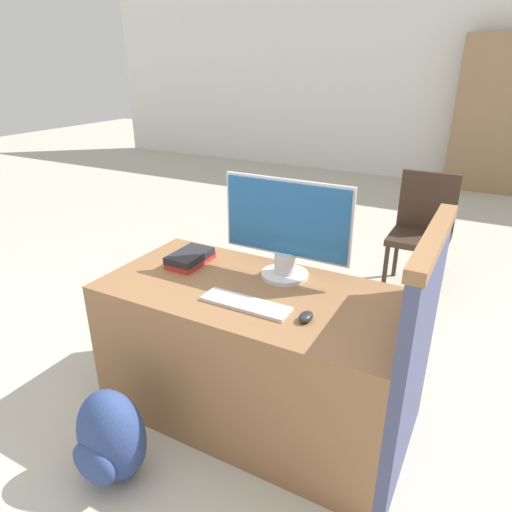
% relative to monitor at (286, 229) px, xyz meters
% --- Properties ---
extents(ground_plane, '(20.00, 20.00, 0.00)m').
position_rel_monitor_xyz_m(ground_plane, '(-0.07, -0.57, -0.98)').
color(ground_plane, '#BCB7A8').
extents(wall_back, '(12.00, 0.06, 2.80)m').
position_rel_monitor_xyz_m(wall_back, '(-0.07, 5.55, 0.42)').
color(wall_back, white).
rests_on(wall_back, ground_plane).
extents(desk, '(1.46, 0.73, 0.73)m').
position_rel_monitor_xyz_m(desk, '(-0.07, -0.20, -0.61)').
color(desk, '#8C603D').
rests_on(desk, ground_plane).
extents(carrel_divider, '(0.07, 0.78, 1.14)m').
position_rel_monitor_xyz_m(carrel_divider, '(0.68, -0.17, -0.40)').
color(carrel_divider, '#474C70').
rests_on(carrel_divider, ground_plane).
extents(monitor, '(0.65, 0.24, 0.49)m').
position_rel_monitor_xyz_m(monitor, '(0.00, 0.00, 0.00)').
color(monitor, silver).
rests_on(monitor, desk).
extents(keyboard, '(0.41, 0.12, 0.02)m').
position_rel_monitor_xyz_m(keyboard, '(-0.03, -0.35, -0.24)').
color(keyboard, silver).
rests_on(keyboard, desk).
extents(mouse, '(0.05, 0.09, 0.04)m').
position_rel_monitor_xyz_m(mouse, '(0.26, -0.34, -0.23)').
color(mouse, '#262626').
rests_on(mouse, desk).
extents(book_stack, '(0.16, 0.27, 0.07)m').
position_rel_monitor_xyz_m(book_stack, '(-0.51, -0.10, -0.22)').
color(book_stack, '#B72D28').
rests_on(book_stack, desk).
extents(backpack, '(0.32, 0.28, 0.46)m').
position_rel_monitor_xyz_m(backpack, '(-0.41, -0.86, -0.76)').
color(backpack, navy).
rests_on(backpack, ground_plane).
extents(far_chair, '(0.44, 0.44, 0.93)m').
position_rel_monitor_xyz_m(far_chair, '(0.39, 1.73, -0.46)').
color(far_chair, '#38281E').
rests_on(far_chair, ground_plane).
extents(bookshelf_far, '(0.95, 0.32, 2.05)m').
position_rel_monitor_xyz_m(bookshelf_far, '(0.61, 5.31, 0.05)').
color(bookshelf_far, '#9E7A56').
rests_on(bookshelf_far, ground_plane).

